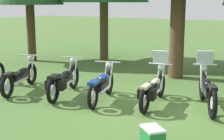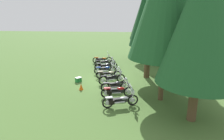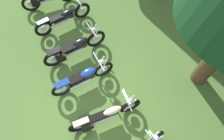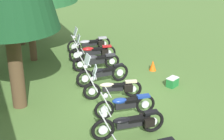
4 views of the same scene
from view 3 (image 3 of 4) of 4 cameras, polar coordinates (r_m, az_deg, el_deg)
name	(u,v)px [view 3 (image 3 of 4)]	position (r m, az deg, el deg)	size (l,w,h in m)	color
ground_plane	(108,119)	(6.08, -1.20, -14.36)	(80.00, 80.00, 0.00)	#4C7033
motorcycle_1	(64,18)	(7.80, -14.19, 14.78)	(1.01, 2.23, 1.00)	black
motorcycle_2	(74,48)	(6.78, -11.15, 6.51)	(1.02, 2.27, 1.02)	black
motorcycle_3	(84,77)	(6.14, -8.43, -2.18)	(0.86, 2.09, 1.00)	black
motorcycle_4	(104,115)	(5.66, -2.26, -13.26)	(0.74, 2.23, 1.35)	black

